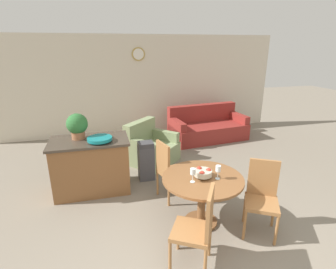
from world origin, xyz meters
name	(u,v)px	position (x,y,z in m)	size (l,w,h in m)	color
wall_back	(138,86)	(0.00, 5.39, 1.35)	(8.00, 0.09, 2.70)	beige
dining_table	(202,188)	(0.21, 1.03, 0.56)	(1.10, 1.10, 0.73)	brown
dining_chair_near_left	(199,226)	(-0.12, 0.31, 0.54)	(0.57, 0.57, 0.99)	#9E6B3D
dining_chair_near_right	(262,194)	(0.92, 0.70, 0.54)	(0.57, 0.57, 0.99)	#9E6B3D
dining_chair_far_side	(169,168)	(-0.07, 1.76, 0.54)	(0.51, 0.51, 0.99)	#9E6B3D
fruit_bowl	(203,173)	(0.21, 1.03, 0.80)	(0.24, 0.24, 0.13)	#B7B29E
wine_glass_left	(193,172)	(0.03, 0.94, 0.87)	(0.07, 0.07, 0.19)	silver
wine_glass_right	(218,169)	(0.38, 0.94, 0.87)	(0.07, 0.07, 0.19)	silver
kitchen_island	(91,165)	(-1.28, 2.35, 0.47)	(1.28, 0.74, 0.93)	brown
teal_bowl	(100,139)	(-1.10, 2.21, 0.98)	(0.40, 0.40, 0.08)	#147A7F
potted_plant	(77,125)	(-1.45, 2.45, 1.17)	(0.34, 0.34, 0.43)	#A36642
trash_bin	(146,161)	(-0.31, 2.53, 0.36)	(0.29, 0.25, 0.73)	#47474C
couch	(207,128)	(1.69, 4.37, 0.30)	(2.09, 1.18, 0.88)	maroon
armchair	(151,149)	(-0.07, 3.26, 0.30)	(1.25, 1.25, 0.88)	gray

